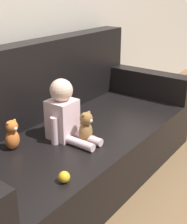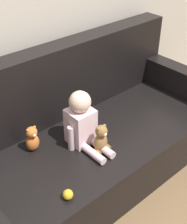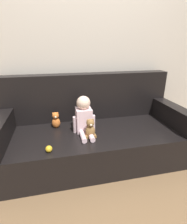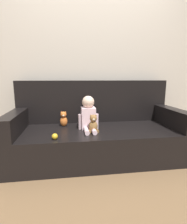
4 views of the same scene
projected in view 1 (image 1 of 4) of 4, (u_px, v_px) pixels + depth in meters
ground_plane at (76, 177)px, 2.38m from camera, size 12.00×12.00×0.00m
couch at (66, 136)px, 2.31m from camera, size 2.14×0.93×0.98m
person_baby at (64, 114)px, 2.07m from camera, size 0.25×0.38×0.42m
teddy_bear_brown at (86, 128)px, 2.05m from camera, size 0.13×0.10×0.21m
plush_toy_side at (12, 135)px, 1.96m from camera, size 0.10×0.09×0.20m
toy_ball at (64, 177)px, 1.65m from camera, size 0.06×0.06×0.06m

